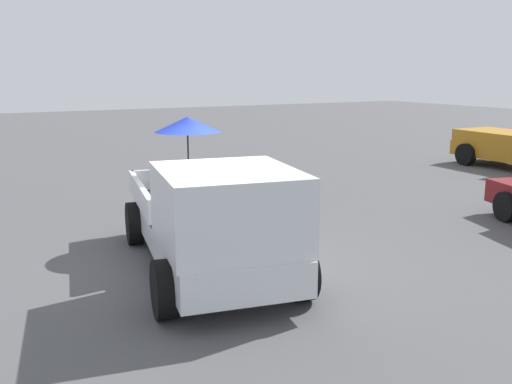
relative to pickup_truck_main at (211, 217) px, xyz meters
name	(u,v)px	position (x,y,z in m)	size (l,w,h in m)	color
ground_plane	(206,267)	(-0.41, 0.08, -0.97)	(80.00, 80.00, 0.00)	#4C4C4F
pickup_truck_main	(211,217)	(0.00, 0.00, 0.00)	(5.31, 2.99, 2.40)	black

